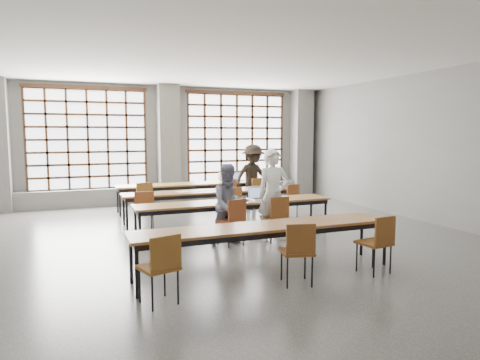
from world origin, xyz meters
name	(u,v)px	position (x,y,z in m)	size (l,w,h in m)	color
floor	(228,244)	(0.00, 0.00, 0.00)	(11.00, 11.00, 0.00)	#494947
ceiling	(228,54)	(0.00, 0.00, 3.50)	(11.00, 11.00, 0.00)	silver
wall_back	(167,144)	(0.00, 5.50, 1.75)	(10.00, 10.00, 0.00)	slate
wall_right	(435,148)	(5.00, 0.00, 1.75)	(11.00, 11.00, 0.00)	slate
column_mid	(169,144)	(0.00, 5.22, 1.75)	(0.60, 0.55, 3.50)	#5C5C59
column_right	(301,143)	(4.50, 5.22, 1.75)	(0.60, 0.55, 3.50)	#5C5C59
window_left	(88,140)	(-2.25, 5.42, 1.90)	(3.32, 0.12, 3.00)	white
window_right	(237,139)	(2.25, 5.42, 1.90)	(3.32, 0.12, 3.00)	white
sill_ledge	(169,194)	(0.00, 5.30, 0.25)	(9.80, 0.35, 0.50)	#5C5C59
desk_row_a	(191,186)	(0.30, 3.78, 0.66)	(4.00, 0.70, 0.73)	brown
desk_row_b	(208,193)	(0.28, 2.15, 0.66)	(4.00, 0.70, 0.73)	brown
desk_row_c	(235,204)	(0.31, 0.45, 0.66)	(4.00, 0.70, 0.73)	brown
desk_row_d	(267,229)	(-0.06, -1.83, 0.66)	(4.00, 0.70, 0.73)	brown
chair_back_left	(143,196)	(-1.09, 3.15, 0.54)	(0.47, 0.47, 0.88)	brown
chair_back_mid	(228,192)	(1.12, 3.15, 0.54)	(0.50, 0.50, 0.88)	brown
chair_back_right	(255,190)	(1.92, 3.15, 0.54)	(0.51, 0.51, 0.88)	brown
chair_mid_left	(144,207)	(-1.32, 1.52, 0.54)	(0.45, 0.45, 0.88)	brown
chair_mid_centre	(233,202)	(0.66, 1.53, 0.54)	(0.52, 0.52, 0.88)	brown
chair_mid_right	(289,198)	(2.10, 1.53, 0.54)	(0.52, 0.52, 0.88)	maroon
chair_front_left	(233,217)	(0.03, -0.18, 0.54)	(0.52, 0.52, 0.88)	brown
chair_front_right	(276,214)	(0.91, -0.18, 0.54)	(0.45, 0.45, 0.88)	maroon
chair_near_left	(161,262)	(-1.74, -2.46, 0.54)	(0.52, 0.52, 0.88)	brown
chair_near_mid	(298,247)	(0.12, -2.46, 0.54)	(0.51, 0.51, 0.88)	brown
chair_near_right	(378,238)	(1.45, -2.46, 0.54)	(0.48, 0.48, 0.88)	brown
student_male	(273,195)	(0.91, -0.05, 0.89)	(0.65, 0.42, 1.78)	white
student_female	(230,205)	(0.01, -0.05, 0.75)	(0.73, 0.57, 1.51)	#1A1F4E
student_back	(253,177)	(1.90, 3.28, 0.88)	(1.14, 0.66, 1.77)	black
laptop_front	(258,196)	(0.85, 0.56, 0.79)	(0.39, 0.34, 0.26)	silver
laptop_back	(236,179)	(1.64, 3.89, 0.79)	(0.42, 0.38, 0.26)	#B1B0B5
mouse	(278,198)	(1.26, 0.43, 0.75)	(0.10, 0.06, 0.04)	white
green_box	(231,198)	(0.26, 0.53, 0.78)	(0.25, 0.09, 0.09)	green
phone	(245,201)	(0.49, 0.35, 0.74)	(0.13, 0.06, 0.01)	black
paper_sheet_a	(183,192)	(-0.32, 2.20, 0.73)	(0.30, 0.21, 0.00)	white
paper_sheet_b	(197,191)	(-0.02, 2.10, 0.73)	(0.30, 0.21, 0.00)	white
paper_sheet_c	(212,190)	(0.38, 2.15, 0.73)	(0.30, 0.21, 0.00)	white
backpack	(269,179)	(1.88, 2.20, 0.93)	(0.32, 0.20, 0.40)	black
plastic_bag	(222,177)	(1.20, 3.83, 0.87)	(0.26, 0.21, 0.29)	white
red_pouch	(158,264)	(-1.76, -2.38, 0.50)	(0.20, 0.08, 0.06)	maroon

